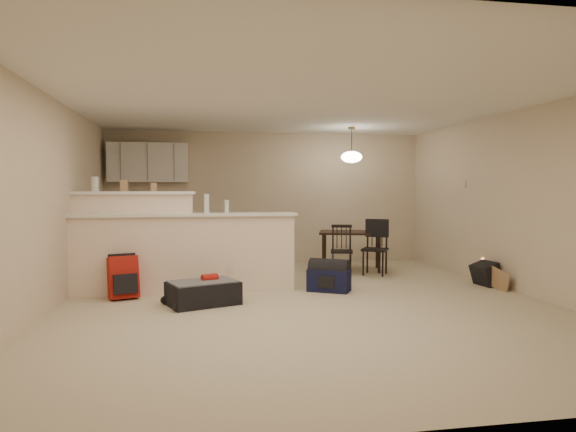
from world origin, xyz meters
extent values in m
plane|color=#C3B896|center=(0.00, 0.00, 0.00)|extent=(7.00, 7.00, 0.00)
plane|color=white|center=(0.00, 0.00, 2.50)|extent=(7.00, 7.00, 0.00)
cube|color=beige|center=(0.00, 3.50, 1.25)|extent=(6.00, 0.02, 2.50)
cube|color=beige|center=(0.00, -3.50, 1.25)|extent=(6.00, 0.02, 2.50)
cube|color=beige|center=(-3.00, 0.00, 1.25)|extent=(0.02, 7.00, 2.50)
cube|color=beige|center=(3.00, 0.00, 1.25)|extent=(0.02, 7.00, 2.50)
cube|color=#F8E2C8|center=(-1.50, 0.90, 0.53)|extent=(3.00, 0.28, 1.05)
cube|color=white|center=(-1.50, 0.90, 1.07)|extent=(3.08, 0.38, 0.04)
cube|color=#F8E2C8|center=(-2.20, 1.12, 0.68)|extent=(1.60, 0.24, 1.35)
cube|color=white|center=(-2.20, 1.12, 1.37)|extent=(1.68, 0.34, 0.04)
cube|color=white|center=(-2.20, 3.32, 1.90)|extent=(1.40, 0.34, 0.70)
cube|color=white|center=(-2.00, 3.19, 0.45)|extent=(1.80, 0.60, 0.90)
cube|color=beige|center=(2.98, 1.55, 1.50)|extent=(0.02, 0.12, 0.12)
cylinder|color=silver|center=(-2.71, 1.12, 1.49)|extent=(0.10, 0.10, 0.20)
cube|color=#A67F55|center=(-2.33, 1.12, 1.47)|extent=(0.10, 0.07, 0.16)
cube|color=#A67F55|center=(-1.93, 1.12, 1.45)|extent=(0.08, 0.06, 0.12)
cylinder|color=silver|center=(-1.21, 0.90, 1.22)|extent=(0.07, 0.07, 0.26)
cylinder|color=silver|center=(-0.93, 0.90, 1.18)|extent=(0.06, 0.06, 0.18)
cube|color=black|center=(1.32, 2.38, 0.66)|extent=(1.25, 1.00, 0.04)
cylinder|color=black|center=(0.78, 2.23, 0.32)|extent=(0.05, 0.05, 0.64)
cylinder|color=black|center=(1.69, 1.96, 0.32)|extent=(0.05, 0.05, 0.64)
cylinder|color=black|center=(0.95, 2.79, 0.32)|extent=(0.05, 0.05, 0.64)
cylinder|color=black|center=(1.85, 2.52, 0.32)|extent=(0.05, 0.05, 0.64)
cylinder|color=brown|center=(1.32, 2.38, 2.25)|extent=(0.02, 0.02, 0.50)
cylinder|color=brown|center=(1.32, 2.38, 2.48)|extent=(0.12, 0.12, 0.03)
ellipsoid|color=white|center=(1.32, 2.38, 1.98)|extent=(0.36, 0.36, 0.20)
cube|color=black|center=(-1.27, 0.08, 0.14)|extent=(0.96, 0.79, 0.28)
cube|color=#AD1B13|center=(-2.29, 0.61, 0.27)|extent=(0.42, 0.33, 0.55)
cube|color=black|center=(0.46, 0.61, 0.16)|extent=(0.65, 0.55, 0.31)
cube|color=black|center=(2.85, 0.61, 0.17)|extent=(0.30, 0.40, 0.33)
cube|color=#A67F55|center=(2.85, 0.29, 0.14)|extent=(0.09, 0.38, 0.29)
camera|label=1|loc=(-1.32, -6.26, 1.42)|focal=32.00mm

